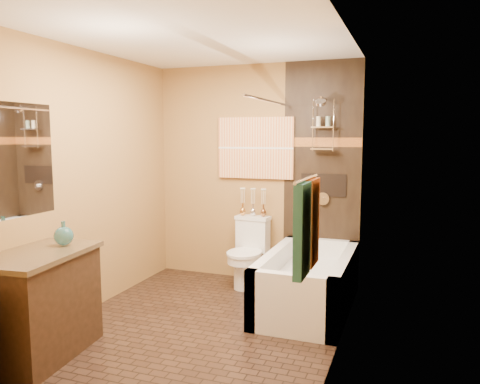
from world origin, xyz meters
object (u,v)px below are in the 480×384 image
at_px(sunset_painting, 256,148).
at_px(bathtub, 308,287).
at_px(vanity, 39,304).
at_px(toilet, 248,252).

relative_size(sunset_painting, bathtub, 0.60).
bearing_deg(sunset_painting, vanity, -111.13).
height_order(bathtub, toilet, toilet).
xyz_separation_m(bathtub, toilet, (-0.79, 0.47, 0.17)).
relative_size(bathtub, toilet, 1.95).
bearing_deg(toilet, vanity, -108.34).
distance_m(toilet, vanity, 2.36).
bearing_deg(bathtub, toilet, 149.41).
bearing_deg(toilet, bathtub, -25.53).
distance_m(sunset_painting, vanity, 2.83).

